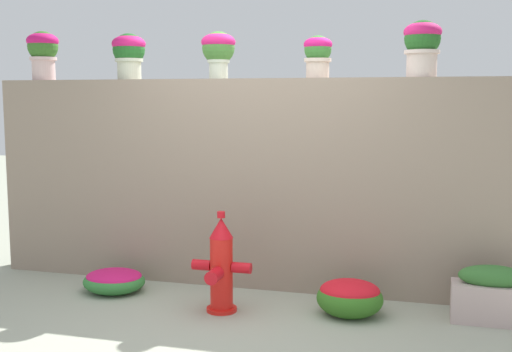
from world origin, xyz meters
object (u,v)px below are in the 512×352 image
Objects in this scene: potted_plant_0 at (43,50)px; fire_hydrant at (221,267)px; potted_plant_2 at (218,49)px; flower_bush_left at (350,296)px; potted_plant_3 at (318,53)px; flower_bush_right at (114,280)px; potted_plant_1 at (129,52)px; potted_plant_4 at (422,43)px; planter_box at (492,296)px.

potted_plant_0 is 2.91m from fire_hydrant.
potted_plant_2 is 0.81× the size of flower_bush_left.
potted_plant_3 reaches higher than flower_bush_right.
flower_bush_right is at bearing -80.10° from potted_plant_1.
potted_plant_3 is at bearing 121.31° from flower_bush_left.
potted_plant_1 is 1.18× the size of potted_plant_3.
flower_bush_left is (3.13, -0.63, -2.05)m from potted_plant_0.
potted_plant_0 is 1.02× the size of potted_plant_4.
potted_plant_0 reaches higher than potted_plant_4.
potted_plant_4 is (3.62, -0.00, -0.02)m from potted_plant_0.
flower_bush_left is 1.09m from planter_box.
potted_plant_4 reaches higher than fire_hydrant.
fire_hydrant is at bearing -171.59° from planter_box.
fire_hydrant reaches higher than flower_bush_left.
planter_box is at bearing 1.16° from flower_bush_right.
fire_hydrant is 1.06m from flower_bush_left.
potted_plant_4 reaches higher than potted_plant_3.
potted_plant_2 is (0.91, -0.02, 0.01)m from potted_plant_1.
potted_plant_0 is 4.69m from planter_box.
potted_plant_1 is 1.83m from potted_plant_3.
planter_box is at bearing 6.37° from flower_bush_left.
potted_plant_2 reaches higher than potted_plant_3.
potted_plant_3 is 2.11m from flower_bush_left.
potted_plant_2 is 1.16× the size of potted_plant_3.
potted_plant_3 is at bearing 178.20° from potted_plant_4.
planter_box is at bearing -6.83° from potted_plant_0.
flower_bush_right is (1.02, -0.57, -2.09)m from potted_plant_0.
potted_plant_2 is 0.91× the size of potted_plant_4.
fire_hydrant is (2.11, -0.82, -1.83)m from potted_plant_0.
flower_bush_right is (-2.12, 0.06, -0.05)m from flower_bush_left.
potted_plant_3 is 0.79× the size of potted_plant_4.
potted_plant_3 is at bearing 0.20° from potted_plant_2.
potted_plant_2 is 0.52× the size of fire_hydrant.
potted_plant_2 is at bearing 0.69° from potted_plant_0.
fire_hydrant is (0.29, -0.84, -1.81)m from potted_plant_2.
potted_plant_2 is 2.50m from flower_bush_left.
planter_box reaches higher than flower_bush_right.
potted_plant_0 is 1.29× the size of potted_plant_3.
potted_plant_2 is at bearing -179.80° from potted_plant_3.
potted_plant_3 reaches higher than fire_hydrant.
potted_plant_0 is 1.82m from potted_plant_2.
potted_plant_4 is 2.12m from planter_box.
potted_plant_3 is 0.45× the size of fire_hydrant.
potted_plant_3 is at bearing 160.26° from planter_box.
potted_plant_4 is at bearing -0.97° from potted_plant_1.
planter_box is at bearing -19.74° from potted_plant_3.
potted_plant_0 is 1.11× the size of potted_plant_2.
potted_plant_2 is 3.14m from planter_box.
potted_plant_2 is at bearing 167.60° from planter_box.
potted_plant_2 is at bearing 36.38° from flower_bush_right.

